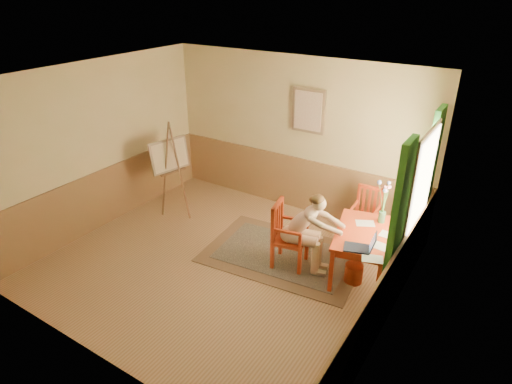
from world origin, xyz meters
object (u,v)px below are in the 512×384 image
Objects in this scene: chair_left at (287,235)px; figure at (306,228)px; table at (362,237)px; chair_back at (365,215)px; laptop at (362,246)px; easel at (171,159)px.

chair_left is 0.33m from figure.
chair_back reaches higher than table.
table is 2.91× the size of laptop.
easel reaches higher than laptop.
chair_left is 1.48m from chair_back.
easel is (-2.87, 0.36, 0.33)m from figure.
easel reaches higher than chair_left.
chair_left is (-1.01, -0.35, -0.12)m from table.
laptop reaches higher than table.
chair_left is 0.59× the size of easel.
table is 1.30× the size of chair_left.
easel is (-3.34, -0.88, 0.56)m from chair_back.
laptop is 0.26× the size of easel.
laptop is (0.15, -0.44, 0.14)m from table.
easel is at bearing -165.25° from chair_back.
table is 1.43× the size of chair_back.
figure is 0.73× the size of easel.
figure is (-0.47, -1.24, 0.23)m from chair_back.
chair_back is 0.74× the size of figure.
laptop is at bearing -71.62° from table.
easel reaches higher than figure.
figure is at bearing -157.17° from table.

